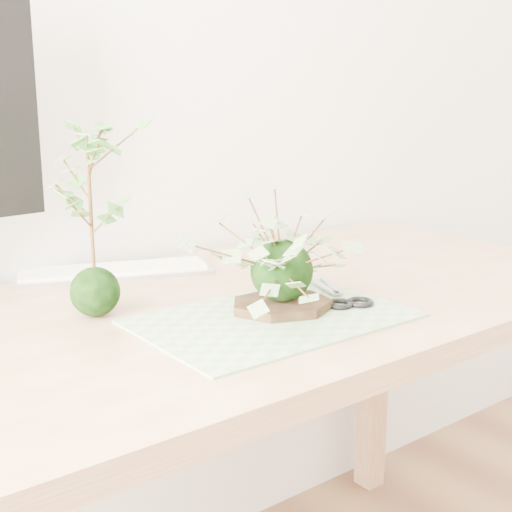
% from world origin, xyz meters
% --- Properties ---
extents(desk, '(1.60, 0.70, 0.74)m').
position_xyz_m(desk, '(-0.04, 1.23, 0.65)').
color(desk, tan).
rests_on(desk, ground_plane).
extents(cutting_mat, '(0.42, 0.28, 0.00)m').
position_xyz_m(cutting_mat, '(0.01, 1.11, 0.74)').
color(cutting_mat, '#69985D').
rests_on(cutting_mat, desk).
extents(stone_dish, '(0.22, 0.22, 0.01)m').
position_xyz_m(stone_dish, '(0.05, 1.14, 0.75)').
color(stone_dish, black).
rests_on(stone_dish, cutting_mat).
extents(ivy_kokedama, '(0.34, 0.34, 0.20)m').
position_xyz_m(ivy_kokedama, '(0.05, 1.14, 0.86)').
color(ivy_kokedama, black).
rests_on(ivy_kokedama, stone_dish).
extents(maple_kokedama, '(0.21, 0.21, 0.33)m').
position_xyz_m(maple_kokedama, '(-0.20, 1.30, 0.97)').
color(maple_kokedama, black).
rests_on(maple_kokedama, desk).
extents(keyboard, '(0.39, 0.24, 0.01)m').
position_xyz_m(keyboard, '(-0.06, 1.51, 0.75)').
color(keyboard, '#B8B7B8').
rests_on(keyboard, desk).
extents(scissors, '(0.10, 0.19, 0.01)m').
position_xyz_m(scissors, '(0.17, 1.10, 0.75)').
color(scissors, '#96969E').
rests_on(scissors, cutting_mat).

